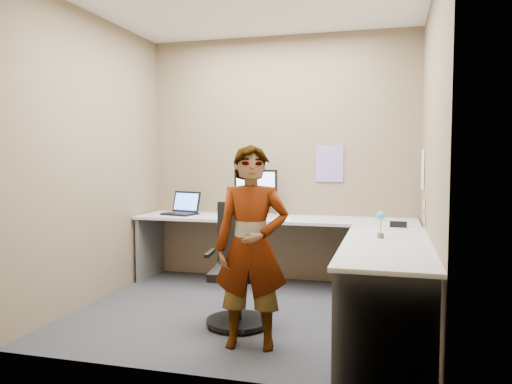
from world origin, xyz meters
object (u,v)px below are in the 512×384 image
(office_chair, at_px, (239,276))
(person, at_px, (252,247))
(desk, at_px, (305,242))
(monitor, at_px, (256,186))

(office_chair, relative_size, person, 0.67)
(office_chair, xyz_separation_m, person, (0.23, -0.45, 0.33))
(desk, xyz_separation_m, office_chair, (-0.43, -0.67, -0.19))
(monitor, height_order, office_chair, monitor)
(person, bearing_deg, office_chair, 108.78)
(office_chair, bearing_deg, person, -71.08)
(monitor, bearing_deg, person, -82.29)
(desk, bearing_deg, monitor, 133.86)
(desk, xyz_separation_m, monitor, (-0.66, 0.68, 0.46))
(person, bearing_deg, monitor, 95.86)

